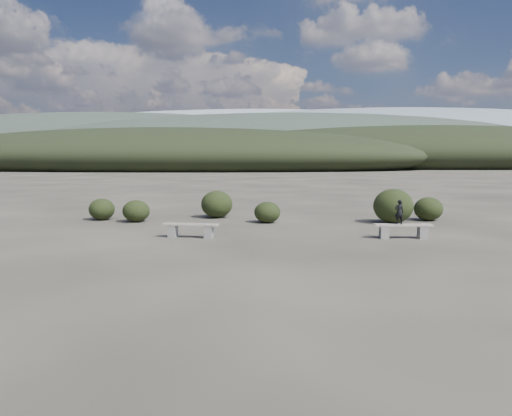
{
  "coord_description": "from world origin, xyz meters",
  "views": [
    {
      "loc": [
        0.62,
        -13.2,
        2.85
      ],
      "look_at": [
        -0.3,
        3.5,
        1.1
      ],
      "focal_mm": 35.0,
      "sensor_mm": 36.0,
      "label": 1
    }
  ],
  "objects": [
    {
      "name": "shrub_f",
      "position": [
        -7.47,
        8.5,
        0.48
      ],
      "size": [
        1.14,
        1.14,
        0.96
      ],
      "primitive_type": "ellipsoid",
      "color": "black",
      "rests_on": "ground"
    },
    {
      "name": "shrub_e",
      "position": [
        7.03,
        9.07,
        0.52
      ],
      "size": [
        1.25,
        1.25,
        1.04
      ],
      "primitive_type": "ellipsoid",
      "color": "black",
      "rests_on": "ground"
    },
    {
      "name": "shrub_c",
      "position": [
        -0.06,
        7.97,
        0.45
      ],
      "size": [
        1.13,
        1.13,
        0.9
      ],
      "primitive_type": "ellipsoid",
      "color": "black",
      "rests_on": "ground"
    },
    {
      "name": "shrub_b",
      "position": [
        -2.45,
        9.61,
        0.63
      ],
      "size": [
        1.46,
        1.46,
        1.25
      ],
      "primitive_type": "ellipsoid",
      "color": "black",
      "rests_on": "ground"
    },
    {
      "name": "shrub_a",
      "position": [
        -5.74,
        7.91,
        0.48
      ],
      "size": [
        1.16,
        1.16,
        0.95
      ],
      "primitive_type": "ellipsoid",
      "color": "black",
      "rests_on": "ground"
    },
    {
      "name": "ground",
      "position": [
        0.0,
        0.0,
        0.0
      ],
      "size": [
        1200.0,
        1200.0,
        0.0
      ],
      "primitive_type": "plane",
      "color": "#2F2C25",
      "rests_on": "ground"
    },
    {
      "name": "shrub_d",
      "position": [
        5.29,
        8.12,
        0.73
      ],
      "size": [
        1.68,
        1.68,
        1.47
      ],
      "primitive_type": "ellipsoid",
      "color": "black",
      "rests_on": "ground"
    },
    {
      "name": "seated_person",
      "position": [
        4.62,
        4.13,
        0.93
      ],
      "size": [
        0.32,
        0.22,
        0.86
      ],
      "primitive_type": "imported",
      "rotation": [
        0.0,
        0.0,
        3.2
      ],
      "color": "black",
      "rests_on": "bench_right"
    },
    {
      "name": "mountain_ridges",
      "position": [
        -7.48,
        339.06,
        10.84
      ],
      "size": [
        500.0,
        400.0,
        56.0
      ],
      "color": "black",
      "rests_on": "ground"
    },
    {
      "name": "bench_right",
      "position": [
        4.78,
        4.13,
        0.3
      ],
      "size": [
        2.0,
        0.48,
        0.5
      ],
      "rotation": [
        0.0,
        0.0,
        0.03
      ],
      "color": "gray",
      "rests_on": "ground"
    },
    {
      "name": "bench_left",
      "position": [
        -2.61,
        3.91,
        0.3
      ],
      "size": [
        2.0,
        0.64,
        0.49
      ],
      "rotation": [
        0.0,
        0.0,
        -0.12
      ],
      "color": "gray",
      "rests_on": "ground"
    }
  ]
}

